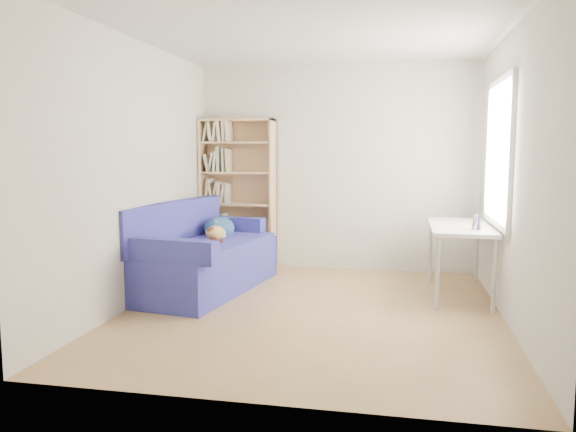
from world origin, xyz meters
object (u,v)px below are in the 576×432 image
object	(u,v)px
bookshelf	(238,200)
pen_cup	(476,224)
sofa	(201,257)
desk	(460,231)

from	to	relation	value
bookshelf	pen_cup	bearing A→B (deg)	-24.56
sofa	desk	bearing A→B (deg)	14.61
bookshelf	desk	size ratio (longest dim) A/B	1.44
sofa	bookshelf	bearing A→B (deg)	95.95
bookshelf	desk	bearing A→B (deg)	-19.47
sofa	desk	distance (m)	2.77
bookshelf	pen_cup	xyz separation A→B (m)	(2.80, -1.28, -0.07)
sofa	pen_cup	bearing A→B (deg)	7.76
bookshelf	desk	distance (m)	2.85
bookshelf	sofa	bearing A→B (deg)	-92.86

